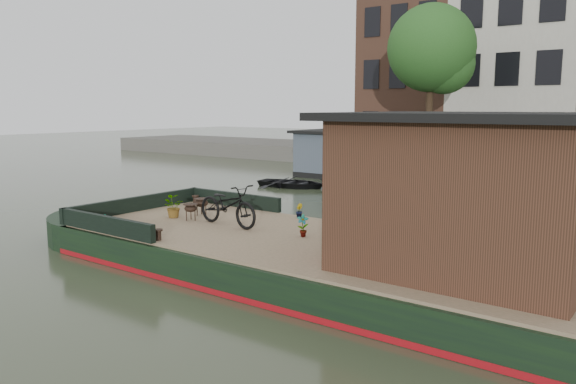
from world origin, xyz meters
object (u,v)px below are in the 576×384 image
Objects in this scene: bicycle at (228,205)px; brazier_rear at (191,212)px; cabin at (470,190)px; brazier_front at (201,207)px; dinghy at (292,180)px; potted_plant_a at (303,226)px.

brazier_rear is at bearing 99.99° from bicycle.
cabin reaches higher than brazier_front.
potted_plant_a is at bearing -150.76° from dinghy.
brazier_front reaches higher than dinghy.
cabin reaches higher than dinghy.
cabin is at bearing -84.93° from bicycle.
brazier_front is at bearing 74.73° from bicycle.
brazier_front is 0.64m from brazier_rear.
bicycle is 1.89m from potted_plant_a.
brazier_front is 0.14× the size of dinghy.
cabin is 9.12× the size of potted_plant_a.
potted_plant_a is 2.94m from brazier_rear.
brazier_rear reaches higher than dinghy.
bicycle reaches higher than brazier_front.
brazier_front is at bearing 113.62° from brazier_rear.
potted_plant_a is (-3.28, 0.18, -1.01)m from cabin.
dinghy is at bearing 113.51° from brazier_front.
cabin is 13.94m from dinghy.
brazier_rear is (0.25, -0.58, -0.01)m from brazier_front.
brazier_rear is at bearing -164.66° from dinghy.
dinghy is (-10.26, 9.30, -1.58)m from cabin.
dinghy is (-6.98, 9.12, -0.58)m from potted_plant_a.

